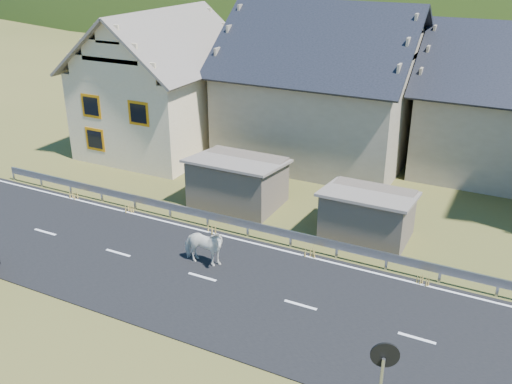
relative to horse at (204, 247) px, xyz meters
The scene contains 10 objects.
ground 1.24m from the horse, 62.98° to the right, with size 160.00×160.00×0.00m, color #3A411A.
road 1.22m from the horse, 62.98° to the right, with size 60.00×7.00×0.04m, color black.
lane_markings 1.21m from the horse, 62.98° to the right, with size 60.00×6.60×0.01m, color silver.
guardrail 2.90m from the horse, 81.59° to the left, with size 28.10×0.09×0.75m.
shed_left 5.89m from the horse, 105.55° to the left, with size 4.30×3.30×2.40m, color brown.
shed_right 7.14m from the horse, 46.42° to the left, with size 3.80×2.90×2.20m, color brown.
house_cream 15.14m from the horse, 130.62° to the left, with size 7.80×9.80×8.30m.
house_stone_a 14.69m from the horse, 92.34° to the left, with size 10.80×9.80×8.90m.
horse is the anchor object (origin of this frame).
traffic_mirror 9.64m from the horse, 30.29° to the right, with size 0.70×0.32×2.63m.
Camera 1 is at (10.09, -15.42, 11.57)m, focal length 40.00 mm.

